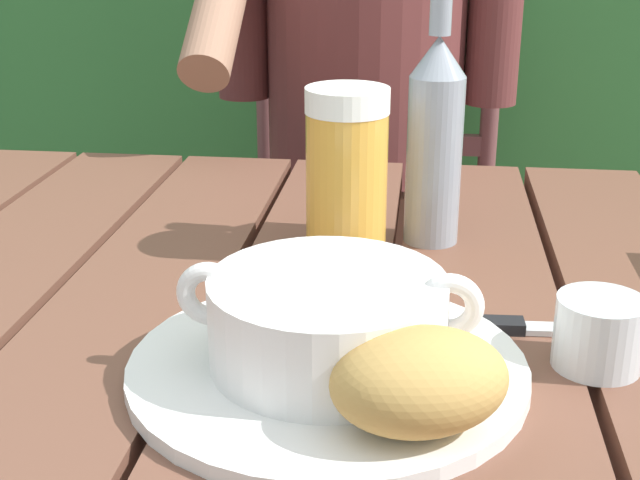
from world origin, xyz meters
The scene contains 10 objects.
dining_table centered at (0.00, 0.00, 0.67)m, with size 1.38×0.94×0.76m.
chair_near_diner centered at (0.00, 0.91, 0.48)m, with size 0.49×0.43×1.02m.
person_eating centered at (0.00, 0.71, 0.74)m, with size 0.48×0.47×1.26m.
serving_plate centered at (0.04, -0.12, 0.76)m, with size 0.30×0.30×0.01m.
soup_bowl centered at (0.04, -0.12, 0.81)m, with size 0.23×0.18×0.08m.
bread_roll centered at (0.10, -0.20, 0.80)m, with size 0.14×0.13×0.07m.
beer_glass centered at (0.03, 0.13, 0.84)m, with size 0.08×0.08×0.17m.
beer_bottle centered at (0.11, 0.18, 0.87)m, with size 0.06×0.06×0.26m.
water_glass_small centered at (0.24, -0.08, 0.79)m, with size 0.07×0.07×0.06m.
table_knife centered at (0.19, -0.03, 0.76)m, with size 0.16×0.03×0.01m.
Camera 1 is at (0.10, -0.70, 1.09)m, focal length 49.68 mm.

